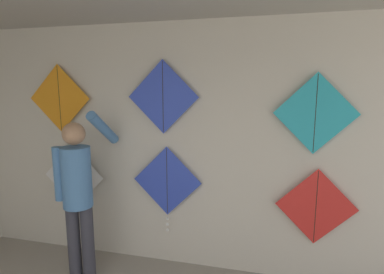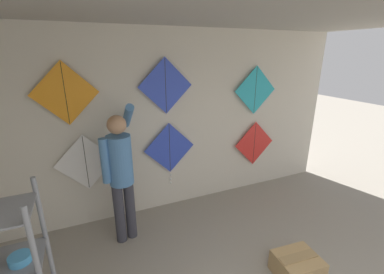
% 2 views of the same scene
% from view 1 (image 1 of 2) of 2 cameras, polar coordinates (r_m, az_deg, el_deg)
% --- Properties ---
extents(back_panel, '(5.99, 0.06, 2.80)m').
position_cam_1_polar(back_panel, '(3.45, -2.99, -2.21)').
color(back_panel, beige).
rests_on(back_panel, ground).
extents(shopkeeper, '(0.46, 0.69, 1.86)m').
position_cam_1_polar(shopkeeper, '(3.41, -20.87, -9.08)').
color(shopkeeper, '#383842').
rests_on(shopkeeper, ground).
extents(kite_0, '(0.81, 0.01, 0.81)m').
position_cam_1_polar(kite_0, '(4.03, -21.59, -6.97)').
color(kite_0, white).
extents(kite_1, '(0.81, 0.04, 1.02)m').
position_cam_1_polar(kite_1, '(3.49, -4.77, -8.79)').
color(kite_1, blue).
extents(kite_2, '(0.81, 0.01, 0.81)m').
position_cam_1_polar(kite_2, '(3.42, 22.53, -12.19)').
color(kite_2, red).
extents(kite_3, '(0.81, 0.01, 0.81)m').
position_cam_1_polar(kite_3, '(3.96, -23.93, 6.72)').
color(kite_3, orange).
extents(kite_4, '(0.81, 0.01, 0.81)m').
position_cam_1_polar(kite_4, '(3.33, -5.55, 7.59)').
color(kite_4, blue).
extents(kite_5, '(0.81, 0.01, 0.81)m').
position_cam_1_polar(kite_5, '(3.19, 22.47, 4.13)').
color(kite_5, '#28B2C6').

